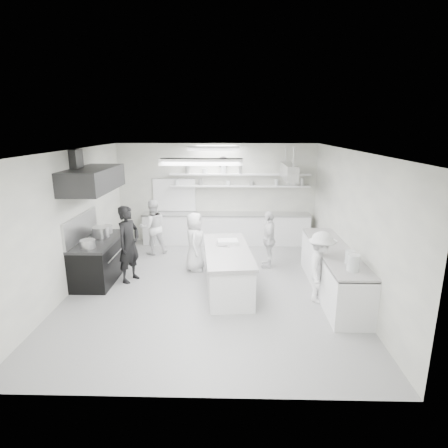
{
  "coord_description": "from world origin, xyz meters",
  "views": [
    {
      "loc": [
        0.5,
        -7.61,
        3.47
      ],
      "look_at": [
        0.3,
        0.6,
        1.3
      ],
      "focal_mm": 29.52,
      "sensor_mm": 36.0,
      "label": 1
    }
  ],
  "objects_px": {
    "cook_stove": "(129,244)",
    "back_counter": "(226,229)",
    "stove": "(100,260)",
    "cook_back": "(153,227)",
    "right_counter": "(333,272)",
    "prep_island": "(227,270)"
  },
  "relations": [
    {
      "from": "prep_island",
      "to": "cook_back",
      "type": "xyz_separation_m",
      "value": [
        -2.11,
        2.29,
        0.34
      ]
    },
    {
      "from": "right_counter",
      "to": "stove",
      "type": "bearing_deg",
      "value": 173.48
    },
    {
      "from": "stove",
      "to": "back_counter",
      "type": "distance_m",
      "value": 4.03
    },
    {
      "from": "prep_island",
      "to": "cook_stove",
      "type": "height_order",
      "value": "cook_stove"
    },
    {
      "from": "back_counter",
      "to": "prep_island",
      "type": "height_order",
      "value": "back_counter"
    },
    {
      "from": "right_counter",
      "to": "prep_island",
      "type": "relative_size",
      "value": 1.4
    },
    {
      "from": "back_counter",
      "to": "cook_back",
      "type": "bearing_deg",
      "value": -153.79
    },
    {
      "from": "stove",
      "to": "cook_stove",
      "type": "bearing_deg",
      "value": -6.92
    },
    {
      "from": "back_counter",
      "to": "stove",
      "type": "bearing_deg",
      "value": -136.01
    },
    {
      "from": "back_counter",
      "to": "cook_stove",
      "type": "xyz_separation_m",
      "value": [
        -2.17,
        -2.89,
        0.43
      ]
    },
    {
      "from": "prep_island",
      "to": "cook_back",
      "type": "relative_size",
      "value": 1.53
    },
    {
      "from": "cook_stove",
      "to": "cook_back",
      "type": "height_order",
      "value": "cook_stove"
    },
    {
      "from": "cook_back",
      "to": "back_counter",
      "type": "bearing_deg",
      "value": -178.64
    },
    {
      "from": "right_counter",
      "to": "cook_back",
      "type": "relative_size",
      "value": 2.14
    },
    {
      "from": "stove",
      "to": "cook_stove",
      "type": "distance_m",
      "value": 0.86
    },
    {
      "from": "prep_island",
      "to": "right_counter",
      "type": "bearing_deg",
      "value": -9.0
    },
    {
      "from": "cook_back",
      "to": "right_counter",
      "type": "bearing_deg",
      "value": 126.4
    },
    {
      "from": "stove",
      "to": "back_counter",
      "type": "bearing_deg",
      "value": 43.99
    },
    {
      "from": "cook_stove",
      "to": "back_counter",
      "type": "bearing_deg",
      "value": -12.98
    },
    {
      "from": "right_counter",
      "to": "prep_island",
      "type": "bearing_deg",
      "value": 177.24
    },
    {
      "from": "right_counter",
      "to": "cook_stove",
      "type": "bearing_deg",
      "value": 173.55
    },
    {
      "from": "prep_island",
      "to": "stove",
      "type": "bearing_deg",
      "value": 164.43
    }
  ]
}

